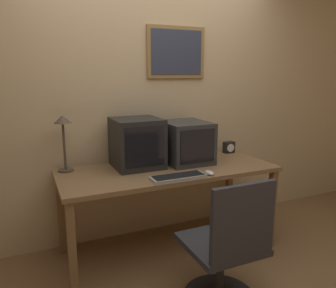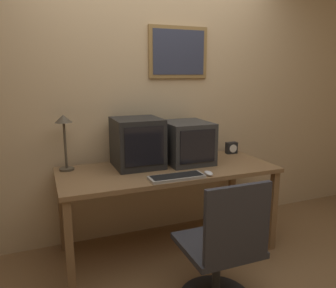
# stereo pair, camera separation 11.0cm
# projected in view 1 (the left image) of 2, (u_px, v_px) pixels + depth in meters

# --- Properties ---
(wall_back) EXTENTS (8.00, 0.08, 2.60)m
(wall_back) POSITION_uv_depth(u_px,v_px,m) (148.00, 100.00, 3.08)
(wall_back) COLOR #D1B284
(wall_back) RESTS_ON ground_plane
(desk) EXTENTS (1.83, 0.76, 0.76)m
(desk) POSITION_uv_depth(u_px,v_px,m) (168.00, 176.00, 2.81)
(desk) COLOR olive
(desk) RESTS_ON ground_plane
(monitor_left) EXTENTS (0.40, 0.41, 0.42)m
(monitor_left) POSITION_uv_depth(u_px,v_px,m) (137.00, 143.00, 2.79)
(monitor_left) COLOR black
(monitor_left) RESTS_ON desk
(monitor_right) EXTENTS (0.39, 0.46, 0.37)m
(monitor_right) POSITION_uv_depth(u_px,v_px,m) (186.00, 142.00, 2.95)
(monitor_right) COLOR #333333
(monitor_right) RESTS_ON desk
(keyboard_main) EXTENTS (0.43, 0.15, 0.03)m
(keyboard_main) POSITION_uv_depth(u_px,v_px,m) (178.00, 177.00, 2.51)
(keyboard_main) COLOR #A8A399
(keyboard_main) RESTS_ON desk
(mouse_near_keyboard) EXTENTS (0.06, 0.10, 0.03)m
(mouse_near_keyboard) POSITION_uv_depth(u_px,v_px,m) (209.00, 173.00, 2.60)
(mouse_near_keyboard) COLOR silver
(mouse_near_keyboard) RESTS_ON desk
(desk_clock) EXTENTS (0.11, 0.07, 0.11)m
(desk_clock) POSITION_uv_depth(u_px,v_px,m) (229.00, 147.00, 3.31)
(desk_clock) COLOR black
(desk_clock) RESTS_ON desk
(desk_lamp) EXTENTS (0.14, 0.14, 0.46)m
(desk_lamp) POSITION_uv_depth(u_px,v_px,m) (63.00, 130.00, 2.63)
(desk_lamp) COLOR #4C4233
(desk_lamp) RESTS_ON desk
(office_chair) EXTENTS (0.50, 0.50, 0.91)m
(office_chair) POSITION_uv_depth(u_px,v_px,m) (226.00, 254.00, 2.15)
(office_chair) COLOR black
(office_chair) RESTS_ON ground_plane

